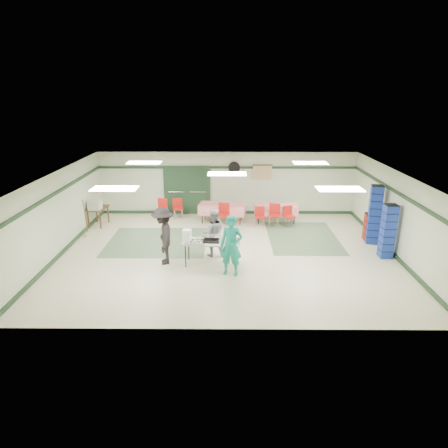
{
  "coord_description": "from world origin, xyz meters",
  "views": [
    {
      "loc": [
        0.01,
        -12.35,
        5.17
      ],
      "look_at": [
        -0.09,
        -0.3,
        1.12
      ],
      "focal_mm": 32.0,
      "sensor_mm": 36.0,
      "label": 1
    }
  ],
  "objects_px": {
    "chair_b": "(260,215)",
    "printer_table": "(98,210)",
    "serving_table": "(211,243)",
    "volunteer_teal": "(231,246)",
    "volunteer_grey": "(213,233)",
    "chair_loose_b": "(162,207)",
    "crate_stack_blue_b": "(388,231)",
    "chair_loose_a": "(178,206)",
    "crate_stack_red": "(370,227)",
    "dining_table_a": "(276,209)",
    "chair_d": "(224,212)",
    "volunteer_dark": "(163,236)",
    "chair_c": "(288,214)",
    "crate_stack_blue_a": "(374,215)",
    "broom": "(85,217)",
    "chair_a": "(274,213)",
    "office_printer": "(95,205)",
    "dining_table_b": "(222,209)"
  },
  "relations": [
    {
      "from": "serving_table",
      "to": "crate_stack_red",
      "type": "relative_size",
      "value": 1.81
    },
    {
      "from": "volunteer_grey",
      "to": "dining_table_b",
      "type": "bearing_deg",
      "value": -100.69
    },
    {
      "from": "crate_stack_blue_b",
      "to": "chair_a",
      "type": "bearing_deg",
      "value": 136.88
    },
    {
      "from": "volunteer_teal",
      "to": "broom",
      "type": "bearing_deg",
      "value": 161.43
    },
    {
      "from": "dining_table_b",
      "to": "crate_stack_blue_a",
      "type": "distance_m",
      "value": 5.85
    },
    {
      "from": "dining_table_a",
      "to": "crate_stack_blue_a",
      "type": "bearing_deg",
      "value": -35.7
    },
    {
      "from": "volunteer_dark",
      "to": "crate_stack_red",
      "type": "distance_m",
      "value": 7.42
    },
    {
      "from": "chair_d",
      "to": "printer_table",
      "type": "height_order",
      "value": "chair_d"
    },
    {
      "from": "dining_table_a",
      "to": "office_printer",
      "type": "bearing_deg",
      "value": -173.28
    },
    {
      "from": "dining_table_a",
      "to": "chair_b",
      "type": "distance_m",
      "value": 0.91
    },
    {
      "from": "volunteer_teal",
      "to": "printer_table",
      "type": "xyz_separation_m",
      "value": [
        -5.28,
        4.46,
        -0.25
      ]
    },
    {
      "from": "volunteer_grey",
      "to": "chair_loose_b",
      "type": "xyz_separation_m",
      "value": [
        -2.27,
        3.8,
        -0.24
      ]
    },
    {
      "from": "volunteer_grey",
      "to": "printer_table",
      "type": "relative_size",
      "value": 1.56
    },
    {
      "from": "chair_b",
      "to": "printer_table",
      "type": "distance_m",
      "value": 6.45
    },
    {
      "from": "chair_d",
      "to": "broom",
      "type": "distance_m",
      "value": 5.22
    },
    {
      "from": "chair_d",
      "to": "crate_stack_blue_b",
      "type": "xyz_separation_m",
      "value": [
        5.28,
        -3.07,
        0.32
      ]
    },
    {
      "from": "volunteer_teal",
      "to": "crate_stack_red",
      "type": "relative_size",
      "value": 1.81
    },
    {
      "from": "chair_b",
      "to": "crate_stack_red",
      "type": "distance_m",
      "value": 4.13
    },
    {
      "from": "serving_table",
      "to": "chair_d",
      "type": "distance_m",
      "value": 3.7
    },
    {
      "from": "volunteer_dark",
      "to": "printer_table",
      "type": "bearing_deg",
      "value": -149.38
    },
    {
      "from": "chair_a",
      "to": "printer_table",
      "type": "relative_size",
      "value": 0.91
    },
    {
      "from": "chair_a",
      "to": "volunteer_teal",
      "type": "bearing_deg",
      "value": -101.69
    },
    {
      "from": "dining_table_a",
      "to": "chair_loose_b",
      "type": "distance_m",
      "value": 4.73
    },
    {
      "from": "volunteer_grey",
      "to": "office_printer",
      "type": "distance_m",
      "value": 5.46
    },
    {
      "from": "crate_stack_blue_a",
      "to": "printer_table",
      "type": "relative_size",
      "value": 2.07
    },
    {
      "from": "chair_loose_a",
      "to": "chair_loose_b",
      "type": "xyz_separation_m",
      "value": [
        -0.64,
        -0.2,
        0.03
      ]
    },
    {
      "from": "dining_table_b",
      "to": "crate_stack_blue_a",
      "type": "bearing_deg",
      "value": -15.79
    },
    {
      "from": "dining_table_a",
      "to": "crate_stack_red",
      "type": "distance_m",
      "value": 3.76
    },
    {
      "from": "volunteer_teal",
      "to": "chair_loose_b",
      "type": "relative_size",
      "value": 2.01
    },
    {
      "from": "dining_table_a",
      "to": "crate_stack_blue_a",
      "type": "distance_m",
      "value": 3.94
    },
    {
      "from": "volunteer_grey",
      "to": "chair_loose_a",
      "type": "xyz_separation_m",
      "value": [
        -1.63,
        4.0,
        -0.27
      ]
    },
    {
      "from": "crate_stack_red",
      "to": "chair_d",
      "type": "bearing_deg",
      "value": 164.25
    },
    {
      "from": "volunteer_grey",
      "to": "chair_loose_a",
      "type": "bearing_deg",
      "value": -74.5
    },
    {
      "from": "chair_d",
      "to": "printer_table",
      "type": "relative_size",
      "value": 0.92
    },
    {
      "from": "volunteer_dark",
      "to": "chair_c",
      "type": "xyz_separation_m",
      "value": [
        4.39,
        3.57,
        -0.39
      ]
    },
    {
      "from": "chair_a",
      "to": "broom",
      "type": "distance_m",
      "value": 7.2
    },
    {
      "from": "broom",
      "to": "office_printer",
      "type": "bearing_deg",
      "value": 83.81
    },
    {
      "from": "chair_a",
      "to": "printer_table",
      "type": "height_order",
      "value": "chair_a"
    },
    {
      "from": "dining_table_a",
      "to": "volunteer_teal",
      "type": "bearing_deg",
      "value": -110.01
    },
    {
      "from": "volunteer_grey",
      "to": "chair_loose_a",
      "type": "relative_size",
      "value": 1.85
    },
    {
      "from": "chair_loose_b",
      "to": "crate_stack_blue_b",
      "type": "height_order",
      "value": "crate_stack_blue_b"
    },
    {
      "from": "serving_table",
      "to": "volunteer_teal",
      "type": "distance_m",
      "value": 0.96
    },
    {
      "from": "crate_stack_blue_a",
      "to": "crate_stack_red",
      "type": "bearing_deg",
      "value": 90.0
    },
    {
      "from": "dining_table_a",
      "to": "chair_loose_b",
      "type": "height_order",
      "value": "chair_loose_b"
    },
    {
      "from": "crate_stack_blue_b",
      "to": "crate_stack_red",
      "type": "bearing_deg",
      "value": 90.0
    },
    {
      "from": "volunteer_grey",
      "to": "broom",
      "type": "relative_size",
      "value": 1.13
    },
    {
      "from": "volunteer_teal",
      "to": "dining_table_b",
      "type": "xyz_separation_m",
      "value": [
        -0.33,
        4.95,
        -0.33
      ]
    },
    {
      "from": "volunteer_grey",
      "to": "volunteer_dark",
      "type": "xyz_separation_m",
      "value": [
        -1.52,
        -0.62,
        0.12
      ]
    },
    {
      "from": "chair_a",
      "to": "printer_table",
      "type": "xyz_separation_m",
      "value": [
        -7.03,
        0.07,
        0.08
      ]
    },
    {
      "from": "crate_stack_red",
      "to": "dining_table_a",
      "type": "bearing_deg",
      "value": 146.95
    }
  ]
}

